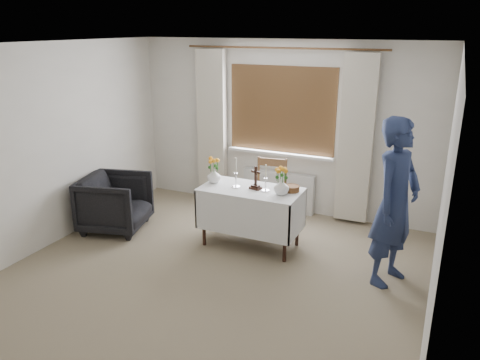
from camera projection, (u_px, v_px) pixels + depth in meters
name	position (u px, v px, depth m)	size (l,w,h in m)	color
ground	(201.00, 286.00, 5.04)	(5.00, 5.00, 0.00)	gray
altar_table	(251.00, 217.00, 5.87)	(1.24, 0.64, 0.76)	white
wooden_chair	(268.00, 196.00, 6.33)	(0.44, 0.44, 0.96)	brown
armchair	(115.00, 203.00, 6.35)	(0.81, 0.84, 0.76)	black
person	(395.00, 203.00, 4.89)	(0.66, 0.44, 1.82)	navy
radiator	(278.00, 191.00, 7.04)	(1.10, 0.10, 0.60)	silver
wooden_cross	(256.00, 178.00, 5.70)	(0.14, 0.10, 0.29)	black
candlestick_left	(236.00, 173.00, 5.75)	(0.11, 0.11, 0.38)	white
candlestick_right	(266.00, 178.00, 5.63)	(0.10, 0.10, 0.33)	white
flower_vase_left	(214.00, 176.00, 5.95)	(0.17, 0.17, 0.18)	white
flower_vase_right	(281.00, 187.00, 5.53)	(0.18, 0.18, 0.19)	white
wicker_basket	(292.00, 188.00, 5.66)	(0.19, 0.19, 0.07)	brown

